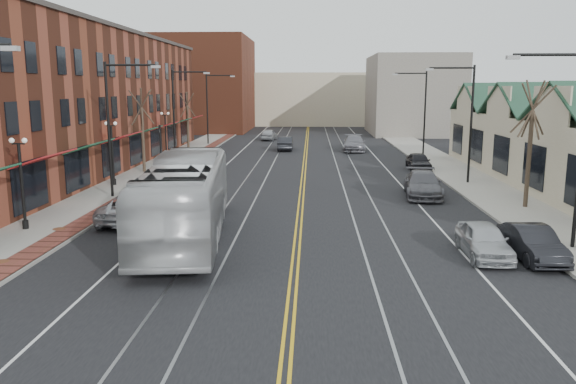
# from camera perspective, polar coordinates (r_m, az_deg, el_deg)

# --- Properties ---
(ground) EXTENTS (160.00, 160.00, 0.00)m
(ground) POSITION_cam_1_polar(r_m,az_deg,el_deg) (18.32, 0.39, -10.86)
(ground) COLOR black
(ground) RESTS_ON ground
(sidewalk_left) EXTENTS (4.00, 120.00, 0.15)m
(sidewalk_left) POSITION_cam_1_polar(r_m,az_deg,el_deg) (39.67, -16.14, 0.61)
(sidewalk_left) COLOR gray
(sidewalk_left) RESTS_ON ground
(sidewalk_right) EXTENTS (4.00, 120.00, 0.15)m
(sidewalk_right) POSITION_cam_1_polar(r_m,az_deg,el_deg) (39.31, 19.24, 0.34)
(sidewalk_right) COLOR gray
(sidewalk_right) RESTS_ON ground
(building_left) EXTENTS (10.00, 50.00, 11.00)m
(building_left) POSITION_cam_1_polar(r_m,az_deg,el_deg) (48.21, -21.82, 8.47)
(building_left) COLOR brown
(building_left) RESTS_ON ground
(backdrop_left) EXTENTS (14.00, 18.00, 14.00)m
(backdrop_left) POSITION_cam_1_polar(r_m,az_deg,el_deg) (88.60, -8.54, 10.75)
(backdrop_left) COLOR brown
(backdrop_left) RESTS_ON ground
(backdrop_mid) EXTENTS (22.00, 14.00, 9.00)m
(backdrop_mid) POSITION_cam_1_polar(r_m,az_deg,el_deg) (102.05, 2.10, 9.43)
(backdrop_mid) COLOR #BFB393
(backdrop_mid) RESTS_ON ground
(backdrop_right) EXTENTS (12.00, 16.00, 11.00)m
(backdrop_right) POSITION_cam_1_polar(r_m,az_deg,el_deg) (83.29, 12.55, 9.59)
(backdrop_right) COLOR slate
(backdrop_right) RESTS_ON ground
(streetlight_l_1) EXTENTS (3.33, 0.25, 8.00)m
(streetlight_l_1) POSITION_cam_1_polar(r_m,az_deg,el_deg) (35.06, -17.13, 7.43)
(streetlight_l_1) COLOR black
(streetlight_l_1) RESTS_ON sidewalk_left
(streetlight_l_2) EXTENTS (3.33, 0.25, 8.00)m
(streetlight_l_2) POSITION_cam_1_polar(r_m,az_deg,el_deg) (50.42, -11.06, 8.56)
(streetlight_l_2) COLOR black
(streetlight_l_2) RESTS_ON sidewalk_left
(streetlight_l_3) EXTENTS (3.33, 0.25, 8.00)m
(streetlight_l_3) POSITION_cam_1_polar(r_m,az_deg,el_deg) (66.08, -7.84, 9.11)
(streetlight_l_3) COLOR black
(streetlight_l_3) RESTS_ON sidewalk_left
(streetlight_r_0) EXTENTS (3.33, 0.25, 8.00)m
(streetlight_r_0) POSITION_cam_1_polar(r_m,az_deg,el_deg) (25.35, 26.90, 5.68)
(streetlight_r_0) COLOR black
(streetlight_r_0) RESTS_ON sidewalk_right
(streetlight_r_1) EXTENTS (3.33, 0.25, 8.00)m
(streetlight_r_1) POSITION_cam_1_polar(r_m,az_deg,el_deg) (40.44, 17.55, 7.78)
(streetlight_r_1) COLOR black
(streetlight_r_1) RESTS_ON sidewalk_right
(streetlight_r_2) EXTENTS (3.33, 0.25, 8.00)m
(streetlight_r_2) POSITION_cam_1_polar(r_m,az_deg,el_deg) (56.04, 13.31, 8.66)
(streetlight_r_2) COLOR black
(streetlight_r_2) RESTS_ON sidewalk_right
(lamppost_l_1) EXTENTS (0.84, 0.28, 4.27)m
(lamppost_l_1) POSITION_cam_1_polar(r_m,az_deg,el_deg) (28.75, -25.40, 0.58)
(lamppost_l_1) COLOR black
(lamppost_l_1) RESTS_ON sidewalk_left
(lamppost_l_2) EXTENTS (0.84, 0.28, 4.27)m
(lamppost_l_2) POSITION_cam_1_polar(r_m,az_deg,el_deg) (39.64, -17.40, 3.64)
(lamppost_l_2) COLOR black
(lamppost_l_2) RESTS_ON sidewalk_left
(lamppost_l_3) EXTENTS (0.84, 0.28, 4.27)m
(lamppost_l_3) POSITION_cam_1_polar(r_m,az_deg,el_deg) (52.95, -12.31, 5.54)
(lamppost_l_3) COLOR black
(lamppost_l_3) RESTS_ON sidewalk_left
(tree_left_near) EXTENTS (1.78, 1.37, 6.48)m
(tree_left_near) POSITION_cam_1_polar(r_m,az_deg,el_deg) (45.09, -14.57, 6.26)
(tree_left_near) COLOR #382B21
(tree_left_near) RESTS_ON sidewalk_left
(tree_left_far) EXTENTS (1.66, 1.28, 6.02)m
(tree_left_far) POSITION_cam_1_polar(r_m,az_deg,el_deg) (60.56, -10.16, 7.25)
(tree_left_far) COLOR #382B21
(tree_left_far) RESTS_ON sidewalk_left
(tree_right_mid) EXTENTS (1.90, 1.46, 6.93)m
(tree_right_mid) POSITION_cam_1_polar(r_m,az_deg,el_deg) (33.37, 23.39, 4.69)
(tree_right_mid) COLOR #382B21
(tree_right_mid) RESTS_ON sidewalk_right
(manhole_mid) EXTENTS (0.60, 0.60, 0.02)m
(manhole_mid) POSITION_cam_1_polar(r_m,az_deg,el_deg) (24.15, -27.11, -6.31)
(manhole_mid) COLOR #592D19
(manhole_mid) RESTS_ON sidewalk_left
(manhole_far) EXTENTS (0.60, 0.60, 0.02)m
(manhole_far) POSITION_cam_1_polar(r_m,az_deg,el_deg) (28.44, -22.21, -3.48)
(manhole_far) COLOR #592D19
(manhole_far) RESTS_ON sidewalk_left
(traffic_signal) EXTENTS (0.18, 0.15, 3.80)m
(traffic_signal) POSITION_cam_1_polar(r_m,az_deg,el_deg) (42.75, -12.82, 4.54)
(traffic_signal) COLOR black
(traffic_signal) RESTS_ON sidewalk_left
(transit_bus) EXTENTS (4.45, 13.36, 3.65)m
(transit_bus) POSITION_cam_1_polar(r_m,az_deg,el_deg) (25.43, -10.35, -0.61)
(transit_bus) COLOR #B5B6B8
(transit_bus) RESTS_ON ground
(parked_suv) EXTENTS (2.60, 5.37, 1.47)m
(parked_suv) POSITION_cam_1_polar(r_m,az_deg,el_deg) (29.31, -15.30, -1.49)
(parked_suv) COLOR #B5B6BC
(parked_suv) RESTS_ON ground
(parked_car_a) EXTENTS (1.68, 4.07, 1.38)m
(parked_car_a) POSITION_cam_1_polar(r_m,az_deg,el_deg) (23.78, 19.27, -4.64)
(parked_car_a) COLOR #B3B6BB
(parked_car_a) RESTS_ON ground
(parked_car_b) EXTENTS (1.55, 4.10, 1.34)m
(parked_car_b) POSITION_cam_1_polar(r_m,az_deg,el_deg) (24.12, 23.56, -4.78)
(parked_car_b) COLOR black
(parked_car_b) RESTS_ON ground
(parked_car_c) EXTENTS (2.74, 5.55, 1.55)m
(parked_car_c) POSITION_cam_1_polar(r_m,az_deg,el_deg) (35.66, 13.54, 0.77)
(parked_car_c) COLOR #59585E
(parked_car_c) RESTS_ON ground
(parked_car_d) EXTENTS (1.72, 4.19, 1.42)m
(parked_car_d) POSITION_cam_1_polar(r_m,az_deg,el_deg) (46.82, 13.12, 3.02)
(parked_car_d) COLOR black
(parked_car_d) RESTS_ON ground
(distant_car_left) EXTENTS (1.56, 4.42, 1.45)m
(distant_car_left) POSITION_cam_1_polar(r_m,az_deg,el_deg) (60.13, -0.26, 4.96)
(distant_car_left) COLOR #222428
(distant_car_left) RESTS_ON ground
(distant_car_right) EXTENTS (2.56, 5.72, 1.63)m
(distant_car_right) POSITION_cam_1_polar(r_m,az_deg,el_deg) (59.80, 6.73, 4.94)
(distant_car_right) COLOR slate
(distant_car_right) RESTS_ON ground
(distant_car_far) EXTENTS (2.04, 4.33, 1.43)m
(distant_car_far) POSITION_cam_1_polar(r_m,az_deg,el_deg) (71.52, -1.94, 5.86)
(distant_car_far) COLOR #A6A8AE
(distant_car_far) RESTS_ON ground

